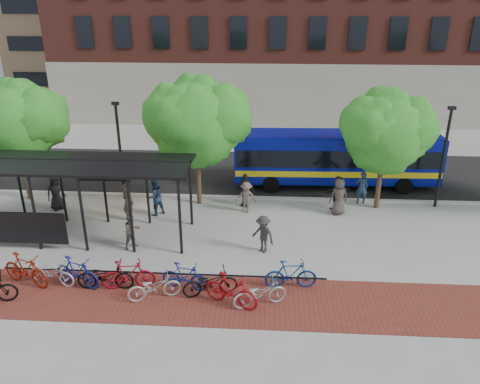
# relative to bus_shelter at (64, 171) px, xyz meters

# --- Properties ---
(ground) EXTENTS (160.00, 160.00, 0.00)m
(ground) POSITION_rel_bus_shelter_xyz_m (8.13, 0.48, -3.00)
(ground) COLOR #9E9E99
(ground) RESTS_ON ground
(asphalt_street) EXTENTS (160.00, 8.00, 0.01)m
(asphalt_street) POSITION_rel_bus_shelter_xyz_m (8.13, 8.48, -2.99)
(asphalt_street) COLOR black
(asphalt_street) RESTS_ON ground
(curb) EXTENTS (160.00, 0.25, 0.12)m
(curb) POSITION_rel_bus_shelter_xyz_m (8.13, 4.48, -2.94)
(curb) COLOR #B7B7B2
(curb) RESTS_ON ground
(brick_strip) EXTENTS (24.00, 3.00, 0.01)m
(brick_strip) POSITION_rel_bus_shelter_xyz_m (6.13, -4.52, -3.00)
(brick_strip) COLOR maroon
(brick_strip) RESTS_ON ground
(bike_rack_rail) EXTENTS (12.00, 0.05, 0.95)m
(bike_rack_rail) POSITION_rel_bus_shelter_xyz_m (4.83, -3.62, -3.00)
(bike_rack_rail) COLOR black
(bike_rack_rail) RESTS_ON ground
(bus_shelter) EXTENTS (10.60, 3.07, 3.60)m
(bus_shelter) POSITION_rel_bus_shelter_xyz_m (0.00, 0.00, 0.00)
(bus_shelter) COLOR black
(bus_shelter) RESTS_ON ground
(tree_a) EXTENTS (4.90, 4.00, 6.18)m
(tree_a) POSITION_rel_bus_shelter_xyz_m (-3.77, 3.83, 1.24)
(tree_a) COLOR #382619
(tree_a) RESTS_ON ground
(tree_b) EXTENTS (5.15, 4.20, 6.47)m
(tree_b) POSITION_rel_bus_shelter_xyz_m (5.23, 3.83, 1.46)
(tree_b) COLOR #382619
(tree_b) RESTS_ON ground
(tree_c) EXTENTS (4.66, 3.80, 5.92)m
(tree_c) POSITION_rel_bus_shelter_xyz_m (14.22, 3.83, 1.06)
(tree_c) COLOR #382619
(tree_c) RESTS_ON ground
(lamp_post_left) EXTENTS (0.35, 0.20, 5.12)m
(lamp_post_left) POSITION_rel_bus_shelter_xyz_m (1.13, 4.08, -0.25)
(lamp_post_left) COLOR black
(lamp_post_left) RESTS_ON ground
(lamp_post_right) EXTENTS (0.35, 0.20, 5.12)m
(lamp_post_right) POSITION_rel_bus_shelter_xyz_m (17.13, 4.08, -0.25)
(lamp_post_right) COLOR black
(lamp_post_right) RESTS_ON ground
(bus) EXTENTS (11.21, 2.92, 3.01)m
(bus) POSITION_rel_bus_shelter_xyz_m (12.34, 6.74, -1.27)
(bus) COLOR #070F81
(bus) RESTS_ON ground
(bike_1) EXTENTS (2.16, 1.27, 1.25)m
(bike_1) POSITION_rel_bus_shelter_xyz_m (-0.14, -3.97, -2.37)
(bike_1) COLOR maroon
(bike_1) RESTS_ON ground
(bike_2) EXTENTS (1.93, 1.02, 0.96)m
(bike_2) POSITION_rel_bus_shelter_xyz_m (0.80, -3.90, -2.52)
(bike_2) COLOR #BCBCBF
(bike_2) RESTS_ON ground
(bike_3) EXTENTS (2.02, 1.18, 1.17)m
(bike_3) POSITION_rel_bus_shelter_xyz_m (1.76, -3.96, -2.41)
(bike_3) COLOR navy
(bike_3) RESTS_ON ground
(bike_4) EXTENTS (2.09, 0.84, 1.08)m
(bike_4) POSITION_rel_bus_shelter_xyz_m (2.85, -4.06, -2.46)
(bike_4) COLOR black
(bike_4) RESTS_ON ground
(bike_5) EXTENTS (2.00, 0.84, 1.16)m
(bike_5) POSITION_rel_bus_shelter_xyz_m (3.67, -4.01, -2.42)
(bike_5) COLOR maroon
(bike_5) RESTS_ON ground
(bike_6) EXTENTS (1.98, 1.27, 0.98)m
(bike_6) POSITION_rel_bus_shelter_xyz_m (4.75, -4.55, -2.51)
(bike_6) COLOR #A2A2A4
(bike_6) RESTS_ON ground
(bike_7) EXTENTS (1.82, 0.81, 1.06)m
(bike_7) POSITION_rel_bus_shelter_xyz_m (5.72, -3.89, -2.47)
(bike_7) COLOR navy
(bike_7) RESTS_ON ground
(bike_8) EXTENTS (2.09, 1.21, 1.04)m
(bike_8) POSITION_rel_bus_shelter_xyz_m (6.68, -4.23, -2.48)
(bike_8) COLOR black
(bike_8) RESTS_ON ground
(bike_9) EXTENTS (2.08, 1.34, 1.22)m
(bike_9) POSITION_rel_bus_shelter_xyz_m (7.46, -4.76, -2.39)
(bike_9) COLOR #A00E15
(bike_9) RESTS_ON ground
(bike_10) EXTENTS (2.03, 1.31, 1.01)m
(bike_10) POSITION_rel_bus_shelter_xyz_m (8.45, -4.72, -2.50)
(bike_10) COLOR #9D9D9F
(bike_10) RESTS_ON ground
(bike_11) EXTENTS (1.94, 0.71, 1.14)m
(bike_11) POSITION_rel_bus_shelter_xyz_m (9.54, -3.59, -2.43)
(bike_11) COLOR navy
(bike_11) RESTS_ON ground
(pedestrian_0) EXTENTS (1.03, 1.01, 1.79)m
(pedestrian_0) POSITION_rel_bus_shelter_xyz_m (-1.85, 2.60, -2.10)
(pedestrian_0) COLOR black
(pedestrian_0) RESTS_ON ground
(pedestrian_1) EXTENTS (0.79, 0.74, 1.82)m
(pedestrian_1) POSITION_rel_bus_shelter_xyz_m (2.07, 1.65, -2.09)
(pedestrian_1) COLOR #463D38
(pedestrian_1) RESTS_ON ground
(pedestrian_2) EXTENTS (1.16, 1.14, 1.89)m
(pedestrian_2) POSITION_rel_bus_shelter_xyz_m (3.21, 2.28, -2.05)
(pedestrian_2) COLOR #1F304A
(pedestrian_2) RESTS_ON ground
(pedestrian_3) EXTENTS (1.03, 0.59, 1.60)m
(pedestrian_3) POSITION_rel_bus_shelter_xyz_m (7.60, 2.79, -2.20)
(pedestrian_3) COLOR brown
(pedestrian_3) RESTS_ON ground
(pedestrian_4) EXTENTS (1.11, 0.78, 1.74)m
(pedestrian_4) POSITION_rel_bus_shelter_xyz_m (7.49, 3.57, -2.13)
(pedestrian_4) COLOR black
(pedestrian_4) RESTS_ON ground
(pedestrian_5) EXTENTS (1.68, 1.14, 1.74)m
(pedestrian_5) POSITION_rel_bus_shelter_xyz_m (12.11, 3.48, -2.13)
(pedestrian_5) COLOR black
(pedestrian_5) RESTS_ON ground
(pedestrian_6) EXTENTS (1.02, 0.79, 1.84)m
(pedestrian_6) POSITION_rel_bus_shelter_xyz_m (12.08, 2.89, -2.08)
(pedestrian_6) COLOR #3C3430
(pedestrian_6) RESTS_ON ground
(pedestrian_7) EXTENTS (0.64, 0.44, 1.71)m
(pedestrian_7) POSITION_rel_bus_shelter_xyz_m (13.43, 4.28, -2.14)
(pedestrian_7) COLOR #1F3249
(pedestrian_7) RESTS_ON ground
(pedestrian_8) EXTENTS (0.95, 0.95, 1.56)m
(pedestrian_8) POSITION_rel_bus_shelter_xyz_m (3.01, -1.02, -2.22)
(pedestrian_8) COLOR brown
(pedestrian_8) RESTS_ON ground
(pedestrian_9) EXTENTS (1.21, 1.12, 1.63)m
(pedestrian_9) POSITION_rel_bus_shelter_xyz_m (8.49, -1.02, -2.18)
(pedestrian_9) COLOR #292929
(pedestrian_9) RESTS_ON ground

